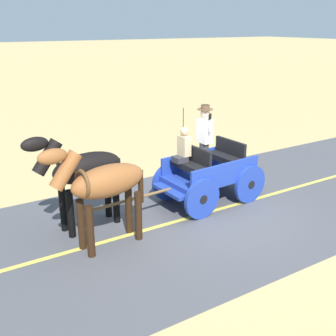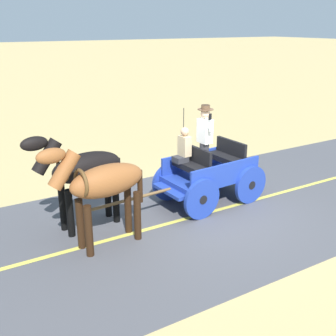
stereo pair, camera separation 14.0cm
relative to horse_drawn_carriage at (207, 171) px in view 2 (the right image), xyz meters
name	(u,v)px [view 2 (the right image)]	position (x,y,z in m)	size (l,w,h in m)	color
ground_plane	(214,211)	(-0.54, 0.18, -0.82)	(200.00, 200.00, 0.00)	tan
road_surface	(214,211)	(-0.54, 0.18, -0.81)	(5.61, 160.00, 0.01)	#4C4C51
road_centre_stripe	(214,211)	(-0.54, 0.18, -0.81)	(0.12, 160.00, 0.00)	#DBCC4C
horse_drawn_carriage	(207,171)	(0.00, 0.00, 0.00)	(1.57, 4.52, 2.50)	#1E3899
horse_near_side	(102,184)	(-0.68, 2.99, 0.51)	(0.73, 2.14, 2.21)	brown
horse_off_side	(83,170)	(0.25, 3.05, 0.51)	(0.74, 2.14, 2.21)	black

